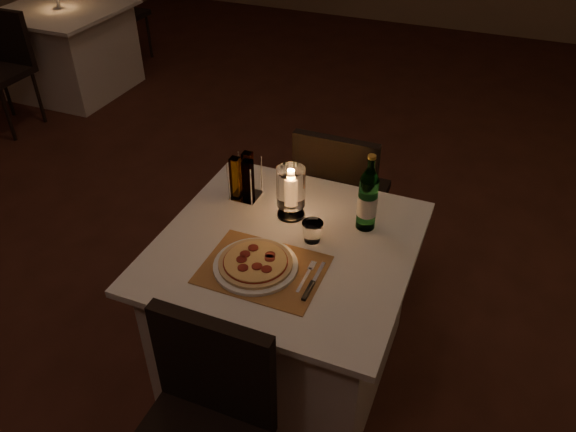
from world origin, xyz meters
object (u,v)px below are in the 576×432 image
at_px(chair_near, 203,418).
at_px(neighbor_table_left, 69,50).
at_px(chair_far, 339,190).
at_px(plate, 256,266).
at_px(water_bottle, 368,199).
at_px(hurricane_candle, 291,189).
at_px(main_table, 286,308).
at_px(tumbler, 312,232).
at_px(pizza, 256,262).

distance_m(chair_near, neighbor_table_left, 4.18).
distance_m(chair_far, plate, 0.92).
bearing_deg(water_bottle, hurricane_candle, -172.17).
distance_m(main_table, water_bottle, 0.61).
bearing_deg(tumbler, neighbor_table_left, 145.26).
bearing_deg(chair_near, main_table, 90.00).
bearing_deg(pizza, main_table, 74.47).
height_order(chair_near, chair_far, same).
distance_m(chair_near, tumbler, 0.81).
bearing_deg(chair_near, pizza, 95.35).
xyz_separation_m(main_table, hurricane_candle, (-0.05, 0.18, 0.50)).
relative_size(main_table, chair_far, 1.11).
bearing_deg(water_bottle, chair_near, -105.55).
xyz_separation_m(tumbler, water_bottle, (0.17, 0.17, 0.09)).
height_order(chair_far, water_bottle, water_bottle).
height_order(plate, tumbler, tumbler).
xyz_separation_m(chair_near, hurricane_candle, (-0.05, 0.89, 0.33)).
relative_size(chair_far, tumbler, 10.52).
bearing_deg(water_bottle, neighbor_table_left, 148.80).
distance_m(pizza, hurricane_candle, 0.38).
bearing_deg(tumbler, main_table, -147.35).
bearing_deg(chair_far, main_table, -90.00).
height_order(water_bottle, neighbor_table_left, water_bottle).
bearing_deg(main_table, chair_far, 90.00).
bearing_deg(neighbor_table_left, chair_near, -44.19).
xyz_separation_m(pizza, tumbler, (0.14, 0.24, 0.02)).
xyz_separation_m(tumbler, hurricane_candle, (-0.14, 0.12, 0.09)).
bearing_deg(plate, chair_far, 86.80).
relative_size(main_table, plate, 3.12).
bearing_deg(chair_near, neighbor_table_left, 135.81).
xyz_separation_m(chair_far, neighbor_table_left, (-2.99, 1.48, -0.18)).
height_order(main_table, plate, plate).
height_order(main_table, neighbor_table_left, same).
xyz_separation_m(chair_near, water_bottle, (0.26, 0.94, 0.33)).
distance_m(water_bottle, hurricane_candle, 0.32).
distance_m(main_table, chair_far, 0.74).
bearing_deg(chair_near, tumbler, 83.40).
distance_m(main_table, neighbor_table_left, 3.71).
bearing_deg(pizza, water_bottle, 52.39).
relative_size(main_table, chair_near, 1.11).
relative_size(plate, neighbor_table_left, 0.32).
relative_size(chair_near, water_bottle, 2.66).
bearing_deg(chair_far, tumbler, -82.27).
bearing_deg(hurricane_candle, water_bottle, 7.83).
height_order(main_table, chair_near, chair_near).
bearing_deg(neighbor_table_left, chair_far, -26.32).
height_order(main_table, water_bottle, water_bottle).
bearing_deg(main_table, chair_near, -90.00).
height_order(chair_near, tumbler, chair_near).
height_order(pizza, hurricane_candle, hurricane_candle).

